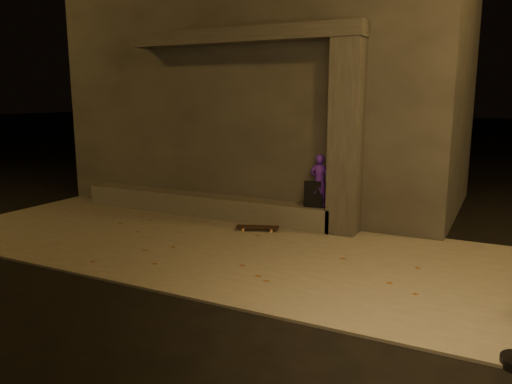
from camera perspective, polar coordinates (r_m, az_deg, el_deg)
The scene contains 9 objects.
ground at distance 7.34m, azimuth -12.35°, elevation -10.23°, with size 120.00×120.00×0.00m, color black.
sidewalk at distance 8.88m, azimuth -4.15°, elevation -6.11°, with size 11.00×4.40×0.04m, color #68645C.
building at distance 12.93m, azimuth 2.30°, elevation 10.89°, with size 9.00×5.10×5.22m.
ledge at distance 11.02m, azimuth -6.15°, elevation -1.44°, with size 6.00×0.55×0.45m, color #53504B.
column at distance 9.43m, azimuth 10.26°, elevation 6.04°, with size 0.55×0.55×3.60m, color #33312E.
canopy at distance 10.36m, azimuth -1.55°, elevation 17.38°, with size 5.00×0.70×0.28m, color #33312E.
skateboarder at distance 9.69m, azimuth 7.26°, elevation 1.29°, with size 0.38×0.25×1.03m, color #4A1CBA.
backpack at distance 9.79m, azimuth 6.67°, elevation -0.62°, with size 0.40×0.30×0.52m.
skateboard at distance 9.69m, azimuth 0.19°, elevation -4.04°, with size 0.84×0.48×0.09m.
Camera 1 is at (4.41, -5.25, 2.62)m, focal length 35.00 mm.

